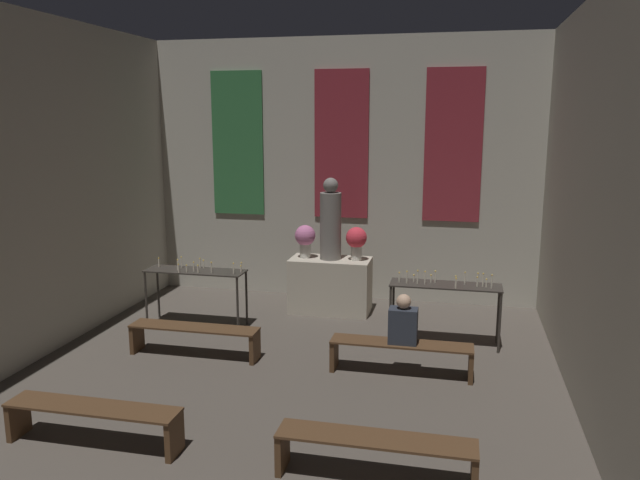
{
  "coord_description": "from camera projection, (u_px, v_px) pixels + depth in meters",
  "views": [
    {
      "loc": [
        2.06,
        -0.95,
        3.25
      ],
      "look_at": [
        0.0,
        8.21,
        1.39
      ],
      "focal_mm": 35.0,
      "sensor_mm": 36.0,
      "label": 1
    }
  ],
  "objects": [
    {
      "name": "pew_second_right",
      "position": [
        375.0,
        449.0,
        5.62
      ],
      "size": [
        1.81,
        0.36,
        0.43
      ],
      "color": "#4C331E",
      "rests_on": "ground_plane"
    },
    {
      "name": "candle_rack_right",
      "position": [
        445.0,
        291.0,
        8.94
      ],
      "size": [
        1.58,
        0.47,
        1.1
      ],
      "color": "#332D28",
      "rests_on": "ground_plane"
    },
    {
      "name": "altar",
      "position": [
        330.0,
        285.0,
        10.52
      ],
      "size": [
        1.34,
        0.67,
        0.92
      ],
      "color": "#BCB29E",
      "rests_on": "ground_plane"
    },
    {
      "name": "candle_rack_left",
      "position": [
        196.0,
        277.0,
        9.77
      ],
      "size": [
        1.58,
        0.47,
        1.08
      ],
      "color": "#332D28",
      "rests_on": "ground_plane"
    },
    {
      "name": "person_seated",
      "position": [
        403.0,
        322.0,
        7.88
      ],
      "size": [
        0.36,
        0.24,
        0.64
      ],
      "color": "#282D38",
      "rests_on": "pew_back_right"
    },
    {
      "name": "wall_back",
      "position": [
        342.0,
        169.0,
        11.11
      ],
      "size": [
        7.12,
        0.16,
        4.62
      ],
      "color": "#B2AD9E",
      "rests_on": "ground_plane"
    },
    {
      "name": "wall_right",
      "position": [
        624.0,
        225.0,
        5.55
      ],
      "size": [
        0.12,
        10.19,
        4.62
      ],
      "color": "#B2AD9E",
      "rests_on": "ground_plane"
    },
    {
      "name": "pew_back_left",
      "position": [
        194.0,
        335.0,
        8.57
      ],
      "size": [
        1.81,
        0.36,
        0.43
      ],
      "color": "#4C331E",
      "rests_on": "ground_plane"
    },
    {
      "name": "flower_vase_right",
      "position": [
        356.0,
        240.0,
        10.27
      ],
      "size": [
        0.35,
        0.35,
        0.55
      ],
      "color": "beige",
      "rests_on": "altar"
    },
    {
      "name": "pew_back_right",
      "position": [
        401.0,
        351.0,
        7.96
      ],
      "size": [
        1.81,
        0.36,
        0.43
      ],
      "color": "#4C331E",
      "rests_on": "ground_plane"
    },
    {
      "name": "pew_second_left",
      "position": [
        93.0,
        417.0,
        6.22
      ],
      "size": [
        1.81,
        0.36,
        0.43
      ],
      "color": "#4C331E",
      "rests_on": "ground_plane"
    },
    {
      "name": "statue",
      "position": [
        331.0,
        222.0,
        10.31
      ],
      "size": [
        0.35,
        0.35,
        1.36
      ],
      "color": "slate",
      "rests_on": "altar"
    },
    {
      "name": "flower_vase_left",
      "position": [
        305.0,
        238.0,
        10.46
      ],
      "size": [
        0.35,
        0.35,
        0.55
      ],
      "color": "beige",
      "rests_on": "altar"
    }
  ]
}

